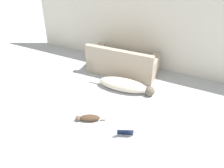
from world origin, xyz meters
TOP-DOWN VIEW (x-y plane):
  - wall_back at (0.00, 4.71)m, footprint 7.80×0.06m
  - couch at (-0.78, 4.04)m, footprint 1.89×0.96m
  - dog at (-0.38, 3.27)m, footprint 1.73×0.53m
  - cat at (-0.60, 1.89)m, footprint 0.59×0.36m
  - laptop_open at (0.30, 1.75)m, footprint 0.42×0.40m

SIDE VIEW (x-z plane):
  - cat at x=-0.60m, z-range 0.00..0.14m
  - laptop_open at x=0.30m, z-range -0.04..0.18m
  - dog at x=-0.38m, z-range 0.00..0.28m
  - couch at x=-0.78m, z-range -0.14..0.67m
  - wall_back at x=0.00m, z-range 0.00..2.64m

